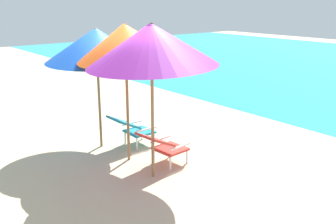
# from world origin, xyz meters

# --- Properties ---
(ground_plane) EXTENTS (40.00, 40.00, 0.00)m
(ground_plane) POSITION_xyz_m (0.00, 4.00, 0.00)
(ground_plane) COLOR #CCB78E
(lounge_chair_left) EXTENTS (0.56, 0.88, 0.68)m
(lounge_chair_left) POSITION_xyz_m (-0.51, -0.25, 0.40)
(lounge_chair_left) COLOR teal
(lounge_chair_left) RESTS_ON ground_plane
(lounge_chair_right) EXTENTS (0.60, 0.91, 0.68)m
(lounge_chair_right) POSITION_xyz_m (0.65, -0.36, 0.40)
(lounge_chair_right) COLOR red
(lounge_chair_right) RESTS_ON ground_plane
(beach_umbrella_left) EXTENTS (2.68, 2.68, 2.40)m
(beach_umbrella_left) POSITION_xyz_m (-0.92, -0.74, 2.05)
(beach_umbrella_left) COLOR olive
(beach_umbrella_left) RESTS_ON ground_plane
(beach_umbrella_center) EXTENTS (1.88, 1.92, 2.57)m
(beach_umbrella_center) POSITION_xyz_m (0.01, -0.68, 2.19)
(beach_umbrella_center) COLOR olive
(beach_umbrella_center) RESTS_ON ground_plane
(beach_umbrella_right) EXTENTS (2.63, 2.65, 2.59)m
(beach_umbrella_right) POSITION_xyz_m (0.88, -0.77, 2.22)
(beach_umbrella_right) COLOR olive
(beach_umbrella_right) RESTS_ON ground_plane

